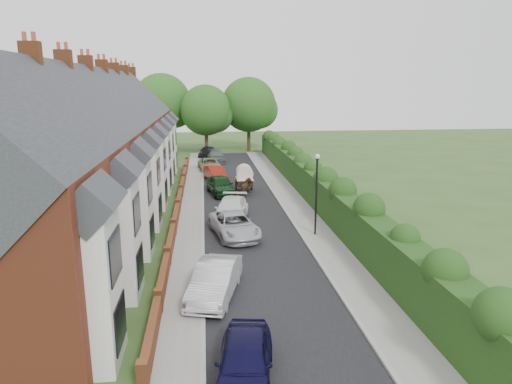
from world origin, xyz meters
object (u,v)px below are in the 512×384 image
lamppost (317,184)px  car_silver_a (215,280)px  car_green (221,185)px  car_white (231,210)px  car_grey (216,156)px  car_black (207,151)px  car_beige (209,164)px  horse_cart (244,176)px  horse (247,188)px  car_navy (245,361)px  car_red (215,173)px  car_silver_b (234,225)px

lamppost → car_silver_a: 10.29m
lamppost → car_green: 13.29m
car_white → car_grey: (-0.29, 24.98, -0.08)m
car_black → car_beige: bearing=-77.2°
car_grey → horse_cart: 16.52m
car_beige → car_silver_a: bearing=-96.2°
horse → car_beige: bearing=-66.3°
horse → horse_cart: bearing=-79.3°
lamppost → car_green: size_ratio=1.09×
car_navy → car_black: bearing=99.8°
car_navy → horse_cart: 26.53m
car_red → car_beige: 5.54m
lamppost → car_silver_a: (-6.40, -7.66, -2.51)m
car_white → car_beige: car_white is taller
car_beige → horse_cart: (2.93, -10.70, 0.71)m
horse → car_white: bearing=86.2°
horse_cart → car_navy: bearing=-95.1°
car_silver_a → car_black: size_ratio=1.12×
car_white → car_red: size_ratio=1.22×
car_white → car_green: size_ratio=1.10×
car_green → car_beige: bearing=83.5°
car_white → horse: (1.72, 6.62, 0.02)m
car_green → car_beige: size_ratio=0.98×
car_silver_a → horse_cart: horse_cart is taller
horse_cart → horse: bearing=-90.0°
car_beige → car_grey: 5.75m
car_navy → horse: size_ratio=2.38×
car_navy → car_beige: 37.13m
car_red → horse: (2.41, -7.16, 0.07)m
horse_cart → car_silver_b: bearing=-98.1°
car_white → car_beige: (-1.21, 19.30, -0.09)m
lamppost → car_beige: bearing=104.9°
car_navy → horse_cart: (2.36, 26.42, 0.64)m
car_beige → car_grey: car_grey is taller
car_navy → car_black: 46.87m
lamppost → car_white: (-5.00, 4.02, -2.54)m
lamppost → car_beige: 24.28m
car_silver_b → car_grey: size_ratio=1.12×
car_navy → car_silver_a: 6.19m
car_beige → car_silver_b: bearing=-92.8°
car_silver_b → car_black: car_black is taller
car_silver_a → car_grey: (1.11, 36.66, -0.11)m
car_silver_b → car_green: 11.35m
car_beige → car_green: bearing=-91.8°
car_navy → car_silver_b: 14.35m
car_navy → car_silver_b: bearing=96.3°
car_green → horse_cart: (2.11, 0.74, 0.57)m
car_red → horse: horse is taller
car_silver_b → horse_cart: size_ratio=1.55×
lamppost → car_black: bearing=101.0°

